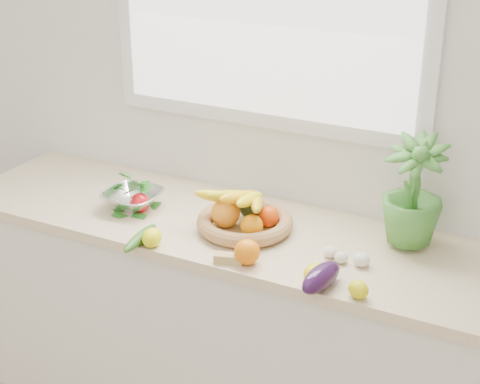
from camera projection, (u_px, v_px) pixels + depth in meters
The scene contains 18 objects.
back_wall at pixel (267, 88), 2.81m from camera, with size 4.50×0.02×2.70m, color white.
counter_cabinet at pixel (231, 329), 2.94m from camera, with size 2.20×0.58×0.86m, color silver.
countertop at pixel (231, 229), 2.76m from camera, with size 2.24×0.62×0.04m, color beige.
orange_loose at pixel (247, 252), 2.46m from camera, with size 0.09×0.09×0.09m, color orange.
lemon_a at pixel (152, 238), 2.58m from camera, with size 0.07×0.09×0.07m, color yellow.
lemon_b at pixel (314, 273), 2.35m from camera, with size 0.07×0.08×0.07m, color yellow.
lemon_c at pixel (358, 289), 2.27m from camera, with size 0.06×0.07×0.06m, color yellow.
apple at pixel (140, 203), 2.83m from camera, with size 0.08×0.08×0.08m, color red.
ginger at pixel (229, 258), 2.48m from camera, with size 0.10×0.04×0.03m, color tan.
garlic_a at pixel (330, 252), 2.51m from camera, with size 0.05×0.05×0.04m, color silver.
garlic_b at pixel (362, 260), 2.45m from camera, with size 0.06×0.06×0.05m, color white.
garlic_c at pixel (341, 258), 2.47m from camera, with size 0.05×0.05×0.04m, color beige.
eggplant at pixel (321, 277), 2.32m from camera, with size 0.08×0.20×0.08m, color #290E35.
cucumber at pixel (140, 238), 2.60m from camera, with size 0.04×0.22×0.04m, color #245318.
radish at pixel (150, 241), 2.59m from camera, with size 0.03×0.03×0.03m, color #B7162C.
potted_herb at pixel (413, 190), 2.51m from camera, with size 0.22×0.22×0.39m, color #428630.
fruit_basket at pixel (244, 217), 2.69m from camera, with size 0.43×0.43×0.19m.
colander_with_spinach at pixel (133, 194), 2.85m from camera, with size 0.23×0.23×0.12m.
Camera 1 is at (1.16, -0.23, 2.12)m, focal length 55.00 mm.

